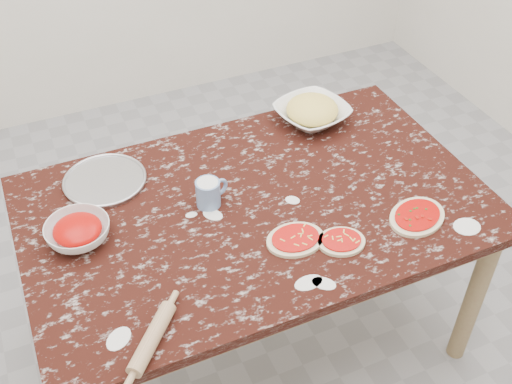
% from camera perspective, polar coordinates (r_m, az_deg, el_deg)
% --- Properties ---
extents(ground, '(4.00, 4.00, 0.00)m').
position_cam_1_polar(ground, '(2.72, 0.00, -12.80)').
color(ground, gray).
extents(worktable, '(1.60, 1.00, 0.75)m').
position_cam_1_polar(worktable, '(2.22, 0.00, -2.59)').
color(worktable, black).
rests_on(worktable, ground).
extents(pizza_tray, '(0.38, 0.38, 0.01)m').
position_cam_1_polar(pizza_tray, '(2.31, -13.70, 1.01)').
color(pizza_tray, '#B2B2B7').
rests_on(pizza_tray, worktable).
extents(sauce_bowl, '(0.28, 0.28, 0.07)m').
position_cam_1_polar(sauce_bowl, '(2.09, -16.01, -3.59)').
color(sauce_bowl, white).
rests_on(sauce_bowl, worktable).
extents(cheese_bowl, '(0.34, 0.34, 0.07)m').
position_cam_1_polar(cheese_bowl, '(2.55, 5.16, 7.17)').
color(cheese_bowl, white).
rests_on(cheese_bowl, worktable).
extents(flour_mug, '(0.12, 0.08, 0.10)m').
position_cam_1_polar(flour_mug, '(2.13, -4.33, -0.05)').
color(flour_mug, '#6E8DBD').
rests_on(flour_mug, worktable).
extents(pizza_left, '(0.20, 0.16, 0.02)m').
position_cam_1_polar(pizza_left, '(2.03, 3.63, -4.36)').
color(pizza_left, beige).
rests_on(pizza_left, worktable).
extents(pizza_mid, '(0.18, 0.16, 0.02)m').
position_cam_1_polar(pizza_mid, '(2.03, 7.84, -4.51)').
color(pizza_mid, beige).
rests_on(pizza_mid, worktable).
extents(pizza_right, '(0.26, 0.23, 0.02)m').
position_cam_1_polar(pizza_right, '(2.17, 14.56, -2.19)').
color(pizza_right, beige).
rests_on(pizza_right, worktable).
extents(rolling_pin, '(0.19, 0.20, 0.05)m').
position_cam_1_polar(rolling_pin, '(1.78, -9.52, -13.08)').
color(rolling_pin, tan).
rests_on(rolling_pin, worktable).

